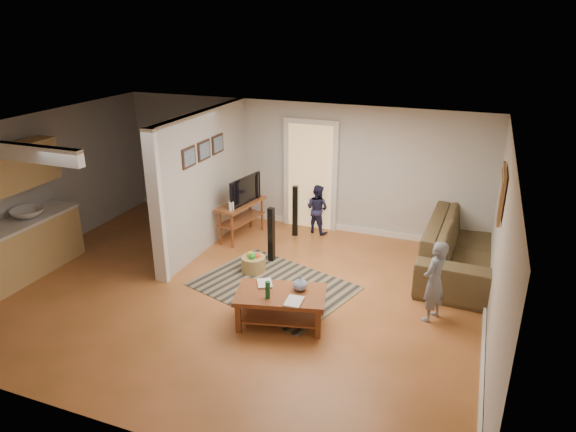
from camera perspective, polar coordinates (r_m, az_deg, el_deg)
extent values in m
plane|color=brown|center=(8.18, -6.24, -8.23)|extent=(7.50, 7.50, 0.00)
cube|color=beige|center=(10.26, 1.05, 5.69)|extent=(7.50, 0.04, 2.50)
cube|color=beige|center=(9.88, -26.39, 2.78)|extent=(0.04, 6.00, 2.50)
cube|color=beige|center=(6.89, 22.44, -4.12)|extent=(0.04, 6.00, 2.50)
cube|color=white|center=(7.29, -7.03, 9.12)|extent=(7.50, 6.00, 0.04)
cube|color=beige|center=(9.40, -9.12, 3.92)|extent=(0.15, 3.10, 2.50)
cube|color=white|center=(8.17, -14.45, 0.80)|extent=(0.22, 0.10, 2.50)
cube|color=white|center=(10.62, 0.95, -0.55)|extent=(7.50, 0.04, 0.12)
cube|color=white|center=(7.45, 20.90, -12.39)|extent=(0.04, 6.00, 0.12)
cube|color=#D8B272|center=(10.17, 2.52, 4.35)|extent=(0.90, 0.06, 2.10)
cube|color=tan|center=(9.42, -27.69, -3.53)|extent=(0.60, 2.20, 0.90)
cube|color=beige|center=(9.25, -28.19, -0.89)|extent=(0.64, 2.24, 0.05)
cube|color=tan|center=(9.01, -29.24, 4.32)|extent=(0.35, 2.00, 0.70)
imported|color=silver|center=(9.43, -26.89, -0.11)|extent=(0.54, 0.54, 0.19)
cube|color=#301E15|center=(8.65, -10.98, 6.43)|extent=(0.03, 0.40, 0.34)
cube|color=#301E15|center=(9.07, -9.34, 7.22)|extent=(0.03, 0.40, 0.34)
cube|color=#301E15|center=(9.49, -7.84, 7.93)|extent=(0.03, 0.40, 0.34)
cube|color=brown|center=(7.65, 22.64, 2.37)|extent=(0.04, 0.90, 0.68)
cube|color=black|center=(8.26, -1.64, -7.77)|extent=(2.75, 2.35, 0.01)
imported|color=brown|center=(9.36, 18.58, -5.29)|extent=(1.27, 3.00, 0.86)
cube|color=maroon|center=(7.13, -0.82, -8.74)|extent=(1.36, 0.99, 0.06)
cube|color=silver|center=(7.13, -0.82, -8.71)|extent=(0.85, 0.60, 0.02)
cube|color=maroon|center=(7.28, -0.81, -10.76)|extent=(1.24, 0.86, 0.03)
cube|color=maroon|center=(7.09, -5.56, -11.15)|extent=(0.09, 0.09, 0.45)
cube|color=maroon|center=(6.96, 3.38, -11.79)|extent=(0.09, 0.09, 0.45)
cube|color=maroon|center=(7.57, -4.62, -8.85)|extent=(0.09, 0.09, 0.45)
cube|color=maroon|center=(7.44, 3.69, -9.38)|extent=(0.09, 0.09, 0.45)
imported|color=#284294|center=(7.19, 1.35, -8.17)|extent=(0.25, 0.25, 0.21)
cylinder|color=#135427|center=(6.94, -2.27, -8.19)|extent=(0.07, 0.07, 0.25)
imported|color=#998C4C|center=(7.32, -3.42, -7.63)|extent=(0.31, 0.34, 0.03)
imported|color=#66594C|center=(6.93, -0.21, -9.42)|extent=(0.24, 0.31, 0.02)
cube|color=maroon|center=(9.78, -5.23, 1.35)|extent=(0.62, 1.19, 0.05)
cube|color=maroon|center=(9.89, -5.17, -0.34)|extent=(0.56, 1.09, 0.03)
cylinder|color=maroon|center=(9.63, -7.57, -1.26)|extent=(0.05, 0.05, 0.70)
cylinder|color=maroon|center=(10.35, -4.19, 0.52)|extent=(0.05, 0.05, 0.70)
cylinder|color=maroon|center=(9.46, -6.22, -1.61)|extent=(0.05, 0.05, 0.70)
cylinder|color=maroon|center=(10.20, -2.89, 0.23)|extent=(0.05, 0.05, 0.70)
imported|color=black|center=(9.76, -5.14, 1.46)|extent=(0.28, 0.92, 0.53)
cylinder|color=white|center=(9.37, -6.32, 1.11)|extent=(0.09, 0.09, 0.17)
cube|color=black|center=(8.87, -1.86, -2.10)|extent=(0.11, 0.11, 0.99)
cube|color=black|center=(9.91, 0.81, 0.56)|extent=(0.12, 0.12, 1.01)
cylinder|color=olive|center=(8.67, -3.85, -5.35)|extent=(0.41, 0.41, 0.27)
sphere|color=red|center=(8.62, -3.45, -4.52)|extent=(0.12, 0.12, 0.12)
sphere|color=yellow|center=(8.64, -4.20, -4.34)|extent=(0.12, 0.12, 0.12)
sphere|color=green|center=(8.56, -4.02, -4.49)|extent=(0.12, 0.12, 0.12)
imported|color=slate|center=(7.72, 15.49, -10.93)|extent=(0.44, 0.52, 1.20)
imported|color=#212145|center=(10.25, 3.21, -1.78)|extent=(0.56, 0.49, 0.98)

